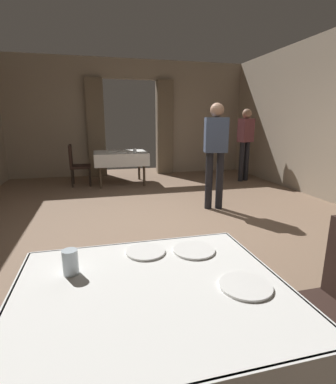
{
  "coord_description": "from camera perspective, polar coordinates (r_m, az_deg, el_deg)",
  "views": [
    {
      "loc": [
        -0.96,
        -3.77,
        1.45
      ],
      "look_at": [
        0.01,
        0.11,
        0.45
      ],
      "focal_mm": 26.81,
      "sensor_mm": 36.0,
      "label": 1
    }
  ],
  "objects": [
    {
      "name": "ground",
      "position": [
        4.15,
        0.21,
        -6.43
      ],
      "size": [
        10.08,
        10.08,
        0.0
      ],
      "primitive_type": "plane",
      "color": "#7A604C"
    },
    {
      "name": "wall_back",
      "position": [
        8.0,
        -7.43,
        14.35
      ],
      "size": [
        6.4,
        0.27,
        3.0
      ],
      "color": "gray",
      "rests_on": "ground"
    },
    {
      "name": "dining_table_near",
      "position": [
        1.36,
        -3.23,
        -21.97
      ],
      "size": [
        1.18,
        0.99,
        0.75
      ],
      "color": "#4C3D2D",
      "rests_on": "ground"
    },
    {
      "name": "dining_table_mid",
      "position": [
        6.78,
        -9.44,
        7.07
      ],
      "size": [
        1.2,
        1.01,
        0.75
      ],
      "color": "#4C3D2D",
      "rests_on": "ground"
    },
    {
      "name": "chair_near_right",
      "position": [
        1.83,
        30.5,
        -18.71
      ],
      "size": [
        0.45,
        0.44,
        0.93
      ],
      "color": "black",
      "rests_on": "ground"
    },
    {
      "name": "chair_mid_left",
      "position": [
        6.83,
        -17.72,
        5.5
      ],
      "size": [
        0.44,
        0.44,
        0.93
      ],
      "color": "black",
      "rests_on": "ground"
    },
    {
      "name": "plate_near_a",
      "position": [
        1.62,
        5.18,
        -11.42
      ],
      "size": [
        0.23,
        0.23,
        0.01
      ],
      "primitive_type": "cylinder",
      "color": "white",
      "rests_on": "dining_table_near"
    },
    {
      "name": "glass_near_b",
      "position": [
        1.44,
        -18.85,
        -13.05
      ],
      "size": [
        0.07,
        0.07,
        0.12
      ],
      "primitive_type": "cylinder",
      "color": "silver",
      "rests_on": "dining_table_near"
    },
    {
      "name": "plate_near_c",
      "position": [
        1.34,
        15.17,
        -17.55
      ],
      "size": [
        0.23,
        0.23,
        0.01
      ],
      "primitive_type": "cylinder",
      "color": "white",
      "rests_on": "dining_table_near"
    },
    {
      "name": "plate_near_d",
      "position": [
        1.6,
        -4.46,
        -11.73
      ],
      "size": [
        0.21,
        0.21,
        0.01
      ],
      "primitive_type": "cylinder",
      "color": "white",
      "rests_on": "dining_table_near"
    },
    {
      "name": "plate_mid_a",
      "position": [
        6.59,
        -9.39,
        7.79
      ],
      "size": [
        0.22,
        0.22,
        0.01
      ],
      "primitive_type": "cylinder",
      "color": "white",
      "rests_on": "dining_table_mid"
    },
    {
      "name": "glass_mid_b",
      "position": [
        6.63,
        -6.63,
        8.27
      ],
      "size": [
        0.08,
        0.08,
        0.09
      ],
      "primitive_type": "cylinder",
      "color": "silver",
      "rests_on": "dining_table_mid"
    },
    {
      "name": "plate_mid_c",
      "position": [
        7.11,
        -8.41,
        8.27
      ],
      "size": [
        0.19,
        0.19,
        0.01
      ],
      "primitive_type": "cylinder",
      "color": "white",
      "rests_on": "dining_table_mid"
    },
    {
      "name": "plate_mid_d",
      "position": [
        6.86,
        -11.16,
        7.95
      ],
      "size": [
        0.23,
        0.23,
        0.01
      ],
      "primitive_type": "cylinder",
      "color": "white",
      "rests_on": "dining_table_mid"
    },
    {
      "name": "person_waiter_by_doorway",
      "position": [
        4.75,
        9.44,
        8.69
      ],
      "size": [
        0.4,
        0.29,
        1.72
      ],
      "color": "black",
      "rests_on": "ground"
    },
    {
      "name": "person_diner_standing_aside",
      "position": [
        7.25,
        15.14,
        10.17
      ],
      "size": [
        0.41,
        0.33,
        1.72
      ],
      "color": "black",
      "rests_on": "ground"
    }
  ]
}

